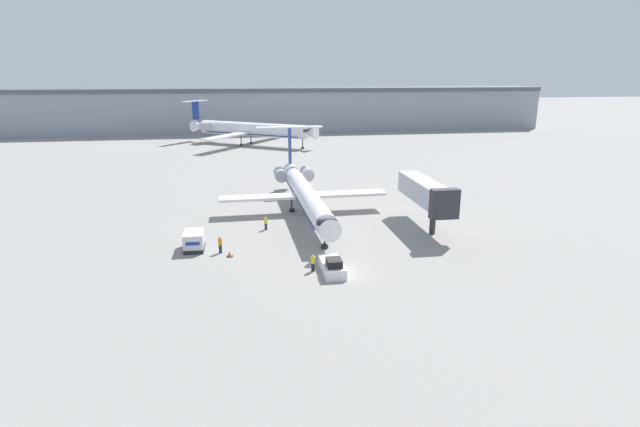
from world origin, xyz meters
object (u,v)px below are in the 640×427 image
(traffic_cone_left, at_px, (230,254))
(airplane_parked_far_left, at_px, (249,129))
(worker_near_tug, at_px, (313,263))
(airplane_main, at_px, (304,190))
(jet_bridge, at_px, (426,192))
(luggage_cart, at_px, (194,241))
(worker_on_apron, at_px, (220,244))
(worker_by_wing, at_px, (266,223))
(pushback_tug, at_px, (332,266))

(traffic_cone_left, xyz_separation_m, airplane_parked_far_left, (4.15, 82.77, 3.80))
(worker_near_tug, relative_size, traffic_cone_left, 2.73)
(airplane_main, distance_m, airplane_parked_far_left, 67.04)
(traffic_cone_left, relative_size, jet_bridge, 0.05)
(luggage_cart, relative_size, worker_on_apron, 1.81)
(airplane_main, height_order, airplane_parked_far_left, airplane_parked_far_left)
(luggage_cart, bearing_deg, airplane_main, 43.64)
(luggage_cart, height_order, jet_bridge, jet_bridge)
(traffic_cone_left, xyz_separation_m, jet_bridge, (23.85, 6.60, 4.16))
(airplane_main, relative_size, worker_by_wing, 20.49)
(worker_on_apron, bearing_deg, worker_by_wing, 54.58)
(worker_near_tug, height_order, jet_bridge, jet_bridge)
(worker_by_wing, bearing_deg, traffic_cone_left, -116.22)
(airplane_main, bearing_deg, traffic_cone_left, -121.83)
(pushback_tug, relative_size, worker_by_wing, 2.91)
(airplane_main, xyz_separation_m, traffic_cone_left, (-9.92, -15.98, -2.73))
(pushback_tug, distance_m, traffic_cone_left, 11.50)
(luggage_cart, bearing_deg, worker_by_wing, 35.72)
(worker_near_tug, height_order, worker_on_apron, worker_on_apron)
(airplane_main, distance_m, worker_by_wing, 9.45)
(airplane_main, bearing_deg, worker_on_apron, -126.59)
(luggage_cart, xyz_separation_m, jet_bridge, (27.67, 3.72, 3.45))
(worker_on_apron, relative_size, traffic_cone_left, 3.00)
(pushback_tug, bearing_deg, worker_on_apron, 146.47)
(worker_near_tug, relative_size, worker_by_wing, 1.04)
(luggage_cart, distance_m, worker_near_tug, 14.45)
(worker_on_apron, xyz_separation_m, traffic_cone_left, (0.97, -1.31, -0.71))
(luggage_cart, distance_m, traffic_cone_left, 4.84)
(luggage_cart, xyz_separation_m, traffic_cone_left, (3.82, -2.88, -0.71))
(worker_near_tug, height_order, traffic_cone_left, worker_near_tug)
(airplane_main, bearing_deg, pushback_tug, -90.11)
(worker_by_wing, xyz_separation_m, worker_on_apron, (-5.26, -7.40, 0.14))
(airplane_main, relative_size, pushback_tug, 7.05)
(worker_by_wing, distance_m, worker_on_apron, 9.08)
(worker_on_apron, height_order, jet_bridge, jet_bridge)
(jet_bridge, bearing_deg, pushback_tug, -138.24)
(worker_by_wing, relative_size, traffic_cone_left, 2.64)
(traffic_cone_left, distance_m, airplane_parked_far_left, 82.96)
(pushback_tug, relative_size, worker_on_apron, 2.56)
(airplane_main, xyz_separation_m, worker_near_tug, (-1.84, -21.28, -2.13))
(worker_near_tug, height_order, worker_by_wing, worker_near_tug)
(traffic_cone_left, height_order, jet_bridge, jet_bridge)
(traffic_cone_left, distance_m, jet_bridge, 25.10)
(worker_by_wing, distance_m, traffic_cone_left, 9.73)
(airplane_parked_far_left, bearing_deg, worker_by_wing, -89.89)
(airplane_main, relative_size, jet_bridge, 2.53)
(worker_by_wing, height_order, jet_bridge, jet_bridge)
(pushback_tug, xyz_separation_m, luggage_cart, (-13.70, 8.76, 0.37))
(worker_near_tug, bearing_deg, worker_on_apron, 143.89)
(airplane_main, distance_m, worker_on_apron, 18.39)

